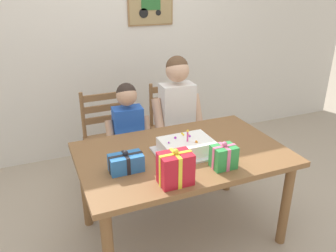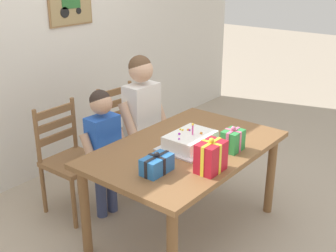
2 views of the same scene
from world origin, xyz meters
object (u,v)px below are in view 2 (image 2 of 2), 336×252
object	(u,v)px
birthday_cake	(190,141)
gift_box_red_large	(157,164)
chair_right	(127,134)
child_younger	(103,142)
dining_table	(186,157)
child_older	(142,113)
gift_box_corner_small	(233,140)
chair_left	(70,159)
gift_box_beside_cake	(211,157)

from	to	relation	value
birthday_cake	gift_box_red_large	xyz separation A→B (m)	(-0.46, -0.07, 0.01)
chair_right	child_younger	world-z (taller)	child_younger
dining_table	child_older	size ratio (longest dim) A/B	1.17
gift_box_corner_small	chair_right	xyz separation A→B (m)	(0.18, 1.23, -0.33)
child_older	birthday_cake	bearing A→B (deg)	-108.89
birthday_cake	chair_left	bearing A→B (deg)	110.10
child_older	gift_box_beside_cake	bearing A→B (deg)	-114.66
birthday_cake	chair_right	size ratio (longest dim) A/B	0.48
birthday_cake	gift_box_beside_cake	world-z (taller)	gift_box_beside_cake
dining_table	birthday_cake	bearing A→B (deg)	-59.59
gift_box_red_large	chair_left	distance (m)	1.08
dining_table	chair_right	world-z (taller)	chair_right
dining_table	child_younger	bearing A→B (deg)	108.13
chair_left	gift_box_corner_small	bearing A→B (deg)	-68.38
gift_box_beside_cake	child_older	bearing A→B (deg)	65.34
birthday_cake	gift_box_beside_cake	size ratio (longest dim) A/B	1.86
gift_box_beside_cake	gift_box_corner_small	bearing A→B (deg)	8.37
gift_box_red_large	chair_left	xyz separation A→B (m)	(0.11, 1.03, -0.31)
child_older	child_younger	xyz separation A→B (m)	(-0.46, 0.00, -0.12)
dining_table	gift_box_beside_cake	distance (m)	0.46
birthday_cake	chair_left	world-z (taller)	chair_left
gift_box_corner_small	child_younger	size ratio (longest dim) A/B	0.17
gift_box_corner_small	chair_right	world-z (taller)	chair_right
gift_box_red_large	chair_right	size ratio (longest dim) A/B	0.24
birthday_cake	child_older	size ratio (longest dim) A/B	0.35
birthday_cake	gift_box_corner_small	distance (m)	0.31
gift_box_beside_cake	gift_box_corner_small	xyz separation A→B (m)	(0.37, 0.05, -0.02)
child_older	chair_left	bearing A→B (deg)	154.25
gift_box_corner_small	child_younger	distance (m)	1.03
dining_table	gift_box_beside_cake	size ratio (longest dim) A/B	6.29
child_older	child_younger	distance (m)	0.48
dining_table	birthday_cake	xyz separation A→B (m)	(0.02, -0.03, 0.14)
birthday_cake	gift_box_red_large	distance (m)	0.47
dining_table	child_younger	distance (m)	0.69
gift_box_beside_cake	gift_box_corner_small	size ratio (longest dim) A/B	1.25
dining_table	gift_box_red_large	world-z (taller)	gift_box_red_large
dining_table	gift_box_corner_small	xyz separation A→B (m)	(0.15, -0.30, 0.17)
chair_left	child_younger	size ratio (longest dim) A/B	0.85
gift_box_corner_small	gift_box_red_large	bearing A→B (deg)	161.23
child_younger	child_older	bearing A→B (deg)	-0.05
gift_box_beside_cake	child_older	distance (m)	1.11
dining_table	chair_left	size ratio (longest dim) A/B	1.61
chair_left	child_older	world-z (taller)	child_older
gift_box_red_large	child_younger	distance (m)	0.79
gift_box_beside_cake	gift_box_red_large	bearing A→B (deg)	132.05
gift_box_red_large	child_younger	bearing A→B (deg)	72.71
dining_table	child_older	distance (m)	0.71
gift_box_corner_small	child_older	world-z (taller)	child_older
dining_table	gift_box_corner_small	world-z (taller)	gift_box_corner_small
chair_right	gift_box_corner_small	bearing A→B (deg)	-98.50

